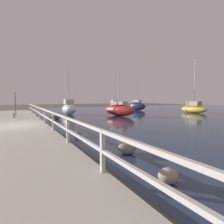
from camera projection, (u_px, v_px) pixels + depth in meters
ground_plane at (15, 129)px, 11.86m from camera, size 120.00×120.00×0.00m
dock_walkway at (15, 127)px, 11.85m from camera, size 4.03×36.00×0.28m
railing at (45, 114)px, 12.70m from camera, size 0.10×32.50×1.04m
boulder_downstream at (127, 147)px, 6.48m from camera, size 0.73×0.66×0.55m
boulder_water_edge at (57, 117)px, 17.66m from camera, size 0.72×0.65×0.54m
boulder_upstream at (51, 117)px, 17.74m from camera, size 0.51×0.46×0.38m
boulder_mid_strip at (168, 176)px, 4.22m from camera, size 0.51×0.45×0.38m
boulder_near_dock at (78, 134)px, 9.44m from camera, size 0.43×0.39×0.33m
mooring_bollard at (14, 115)px, 16.37m from camera, size 0.16×0.16×0.51m
dock_lamp at (15, 99)px, 17.85m from camera, size 0.21×0.21×2.61m
sailboat_red at (119, 110)px, 21.13m from camera, size 2.60×4.92×5.40m
sailboat_navy at (137, 106)px, 32.04m from camera, size 2.13×3.81×7.63m
sailboat_white at (69, 109)px, 22.79m from camera, size 1.68×3.22×5.95m
sailboat_gray at (115, 107)px, 29.99m from camera, size 2.44×4.15×6.77m
sailboat_yellow at (194, 108)px, 26.06m from camera, size 1.58×4.22×7.91m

